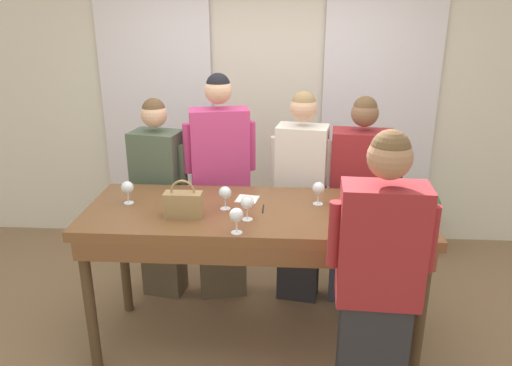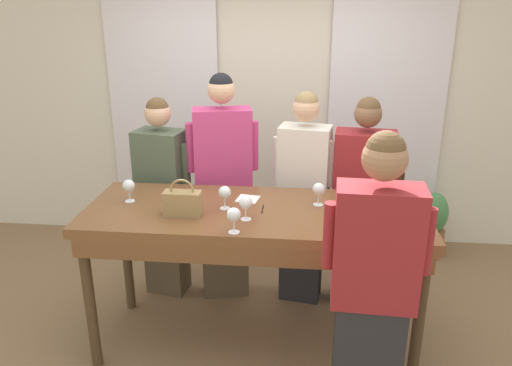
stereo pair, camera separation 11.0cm
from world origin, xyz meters
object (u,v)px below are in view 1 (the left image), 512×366
object	(u,v)px
wine_bottle	(396,182)
guest_cream_sweater	(301,197)
wine_glass_front_right	(319,189)
guest_pink_top	(221,188)
wine_glass_back_left	(236,216)
handbag	(183,203)
potted_plant	(425,221)
guest_striped_shirt	(358,203)
wine_glass_front_left	(247,203)
wine_glass_center_left	(379,210)
wine_glass_center_right	(406,215)
tasting_bar	(255,225)
wine_glass_front_mid	(225,193)
wine_glass_center_mid	(127,188)
host_pouring	(378,285)
guest_olive_jacket	(160,199)

from	to	relation	value
wine_bottle	guest_cream_sweater	size ratio (longest dim) A/B	0.18
wine_glass_front_right	guest_pink_top	bearing A→B (deg)	143.97
wine_glass_back_left	handbag	bearing A→B (deg)	148.21
handbag	potted_plant	bearing A→B (deg)	39.34
potted_plant	guest_striped_shirt	bearing A→B (deg)	-132.70
wine_bottle	wine_glass_front_left	xyz separation A→B (m)	(-0.98, -0.42, -0.01)
wine_glass_center_left	guest_pink_top	bearing A→B (deg)	140.89
handbag	guest_pink_top	distance (m)	0.81
wine_glass_front_left	wine_glass_center_right	distance (m)	0.93
tasting_bar	handbag	world-z (taller)	handbag
wine_glass_front_mid	guest_striped_shirt	xyz separation A→B (m)	(0.95, 0.64, -0.31)
wine_glass_back_left	potted_plant	size ratio (longest dim) A/B	0.24
wine_glass_center_right	tasting_bar	bearing A→B (deg)	162.98
handbag	guest_striped_shirt	size ratio (longest dim) A/B	0.14
wine_glass_front_left	wine_glass_center_mid	world-z (taller)	same
wine_glass_center_right	guest_pink_top	world-z (taller)	guest_pink_top
wine_glass_front_left	wine_glass_front_right	bearing A→B (deg)	32.14
wine_glass_front_right	host_pouring	bearing A→B (deg)	-70.66
wine_glass_back_left	guest_olive_jacket	xyz separation A→B (m)	(-0.71, 0.99, -0.31)
wine_glass_front_left	wine_glass_center_left	distance (m)	0.78
wine_glass_front_left	wine_glass_center_mid	size ratio (longest dim) A/B	1.00
wine_glass_center_left	wine_glass_center_mid	bearing A→B (deg)	170.32
handbag	host_pouring	bearing A→B (deg)	-25.21
wine_bottle	wine_glass_center_right	distance (m)	0.54
tasting_bar	wine_glass_center_mid	bearing A→B (deg)	175.15
guest_pink_top	guest_cream_sweater	xyz separation A→B (m)	(0.62, 0.00, -0.06)
wine_glass_front_mid	guest_pink_top	distance (m)	0.68
guest_olive_jacket	guest_pink_top	bearing A→B (deg)	0.00
guest_olive_jacket	guest_pink_top	distance (m)	0.50
guest_pink_top	guest_striped_shirt	size ratio (longest dim) A/B	1.09
wine_glass_front_left	wine_glass_center_mid	xyz separation A→B (m)	(-0.81, 0.22, -0.00)
wine_bottle	wine_glass_center_left	world-z (taller)	wine_bottle
wine_glass_front_right	guest_pink_top	world-z (taller)	guest_pink_top
wine_glass_front_right	wine_glass_center_left	xyz separation A→B (m)	(0.33, -0.33, 0.00)
wine_bottle	host_pouring	size ratio (longest dim) A/B	0.18
handbag	wine_glass_front_mid	bearing A→B (deg)	28.23
wine_glass_front_left	guest_pink_top	size ratio (longest dim) A/B	0.08
guest_pink_top	guest_striped_shirt	distance (m)	1.07
handbag	wine_glass_front_right	size ratio (longest dim) A/B	1.56
handbag	wine_glass_front_right	distance (m)	0.89
wine_glass_front_right	wine_glass_back_left	xyz separation A→B (m)	(-0.50, -0.47, 0.00)
wine_glass_front_right	wine_glass_center_right	size ratio (longest dim) A/B	1.00
wine_glass_front_mid	potted_plant	distance (m)	2.42
wine_glass_center_left	guest_pink_top	world-z (taller)	guest_pink_top
wine_bottle	guest_olive_jacket	xyz separation A→B (m)	(-1.73, 0.39, -0.32)
wine_glass_center_right	guest_cream_sweater	size ratio (longest dim) A/B	0.09
wine_glass_back_left	guest_olive_jacket	size ratio (longest dim) A/B	0.09
wine_glass_center_left	host_pouring	bearing A→B (deg)	-97.66
wine_glass_front_right	guest_striped_shirt	world-z (taller)	guest_striped_shirt
wine_bottle	handbag	world-z (taller)	wine_bottle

